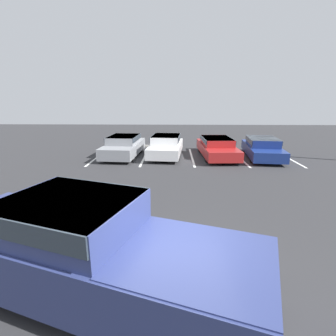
% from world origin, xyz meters
% --- Properties ---
extents(ground_plane, '(60.00, 60.00, 0.00)m').
position_xyz_m(ground_plane, '(0.00, 0.00, 0.00)').
color(ground_plane, '#2D2D30').
extents(stall_stripe_a, '(0.12, 4.89, 0.01)m').
position_xyz_m(stall_stripe_a, '(-4.52, 11.09, 0.00)').
color(stall_stripe_a, white).
rests_on(stall_stripe_a, ground_plane).
extents(stall_stripe_b, '(0.12, 4.89, 0.01)m').
position_xyz_m(stall_stripe_b, '(-1.68, 11.09, 0.00)').
color(stall_stripe_b, white).
rests_on(stall_stripe_b, ground_plane).
extents(stall_stripe_c, '(0.12, 4.89, 0.01)m').
position_xyz_m(stall_stripe_c, '(1.16, 11.09, 0.00)').
color(stall_stripe_c, white).
rests_on(stall_stripe_c, ground_plane).
extents(stall_stripe_d, '(0.12, 4.89, 0.01)m').
position_xyz_m(stall_stripe_d, '(4.00, 11.09, 0.00)').
color(stall_stripe_d, white).
rests_on(stall_stripe_d, ground_plane).
extents(stall_stripe_e, '(0.12, 4.89, 0.01)m').
position_xyz_m(stall_stripe_e, '(6.84, 11.09, 0.00)').
color(stall_stripe_e, white).
rests_on(stall_stripe_e, ground_plane).
extents(pickup_truck, '(6.52, 3.95, 1.83)m').
position_xyz_m(pickup_truck, '(-1.39, -0.31, 0.92)').
color(pickup_truck, navy).
rests_on(pickup_truck, ground_plane).
extents(parked_sedan_a, '(2.14, 4.53, 1.23)m').
position_xyz_m(parked_sedan_a, '(-2.97, 11.29, 0.65)').
color(parked_sedan_a, gray).
rests_on(parked_sedan_a, ground_plane).
extents(parked_sedan_b, '(2.15, 4.42, 1.26)m').
position_xyz_m(parked_sedan_b, '(-0.40, 11.34, 0.68)').
color(parked_sedan_b, silver).
rests_on(parked_sedan_b, ground_plane).
extents(parked_sedan_c, '(2.05, 4.83, 1.14)m').
position_xyz_m(parked_sedan_c, '(2.66, 11.25, 0.62)').
color(parked_sedan_c, maroon).
rests_on(parked_sedan_c, ground_plane).
extents(parked_sedan_d, '(2.24, 4.63, 1.17)m').
position_xyz_m(parked_sedan_d, '(5.31, 11.05, 0.62)').
color(parked_sedan_d, navy).
rests_on(parked_sedan_d, ground_plane).
extents(wheel_stop_curb, '(1.91, 0.20, 0.14)m').
position_xyz_m(wheel_stop_curb, '(-1.78, 14.24, 0.07)').
color(wheel_stop_curb, '#B7B2A8').
rests_on(wheel_stop_curb, ground_plane).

